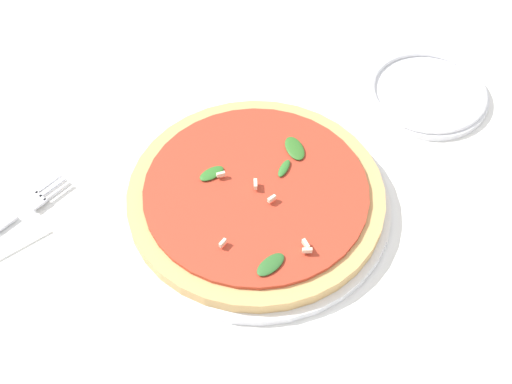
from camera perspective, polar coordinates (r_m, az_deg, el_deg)
ground_plane at (r=0.98m, az=1.12°, el=0.08°), size 6.00×6.00×0.00m
pizza_arugula_main at (r=0.95m, az=0.00°, el=-0.49°), size 0.36×0.36×0.05m
side_plate_white at (r=1.12m, az=13.57°, el=7.70°), size 0.18×0.18×0.02m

